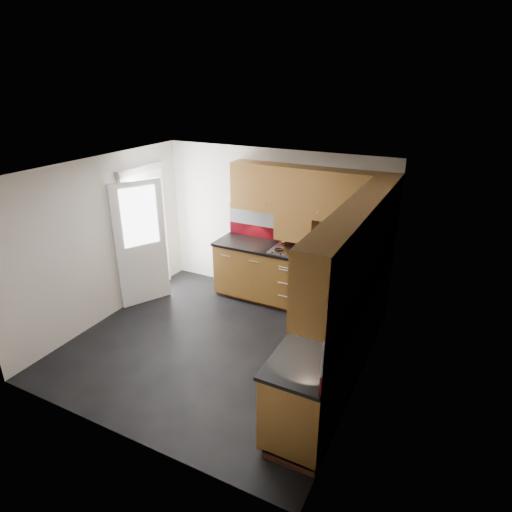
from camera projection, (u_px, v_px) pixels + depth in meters
The scene contains 14 objects.
room at pixel (213, 243), 5.27m from camera, with size 4.00×3.80×2.64m.
base_cabinets at pixel (311, 311), 5.83m from camera, with size 2.70×3.20×0.95m.
countertop at pixel (311, 280), 5.63m from camera, with size 2.72×3.22×0.04m.
backsplash at pixel (334, 257), 5.61m from camera, with size 2.70×3.20×0.54m.
upper_cabinets at pixel (331, 213), 5.26m from camera, with size 2.50×3.20×0.72m.
extractor_hood at pixel (296, 227), 6.51m from camera, with size 0.60×0.33×0.40m, color brown.
glass_cabinet at pixel (375, 210), 5.29m from camera, with size 0.32×0.80×0.66m.
back_door at pixel (144, 237), 6.80m from camera, with size 0.42×1.19×2.04m.
gas_hob at pixel (291, 250), 6.50m from camera, with size 0.60×0.53×0.05m.
utensil_pot at pixel (286, 239), 6.74m from camera, with size 0.11×0.11×0.39m.
toaster at pixel (325, 247), 6.39m from camera, with size 0.33×0.26×0.21m.
food_processor at pixel (361, 268), 5.61m from camera, with size 0.18×0.18×0.30m.
paper_towel at pixel (346, 310), 4.63m from camera, with size 0.12×0.12×0.25m, color white.
orange_cloth at pixel (347, 289), 5.33m from camera, with size 0.13×0.11×0.01m, color #FA491B.
Camera 1 is at (2.68, -4.15, 3.40)m, focal length 30.00 mm.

